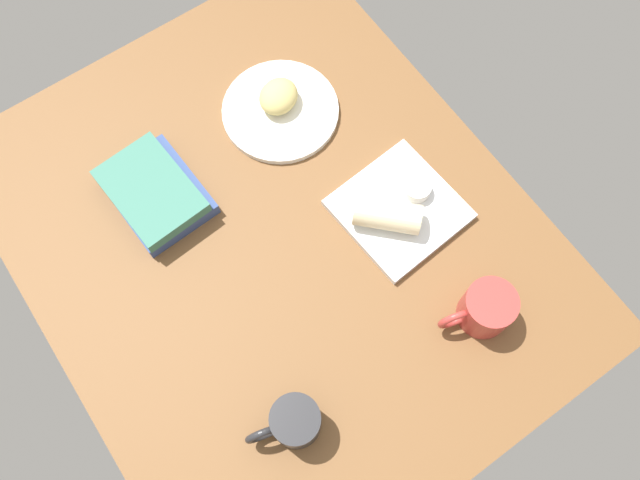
# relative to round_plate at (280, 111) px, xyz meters

# --- Properties ---
(dining_table) EXTENTS (1.10, 0.90, 0.04)m
(dining_table) POSITION_rel_round_plate_xyz_m (0.22, -0.16, -0.03)
(dining_table) COLOR brown
(dining_table) RESTS_ON ground
(round_plate) EXTENTS (0.24, 0.24, 0.01)m
(round_plate) POSITION_rel_round_plate_xyz_m (0.00, 0.00, 0.00)
(round_plate) COLOR white
(round_plate) RESTS_ON dining_table
(scone_pastry) EXTENTS (0.11, 0.11, 0.05)m
(scone_pastry) POSITION_rel_round_plate_xyz_m (-0.01, 0.01, 0.03)
(scone_pastry) COLOR tan
(scone_pastry) RESTS_ON round_plate
(square_plate) EXTENTS (0.23, 0.23, 0.02)m
(square_plate) POSITION_rel_round_plate_xyz_m (0.31, 0.07, 0.00)
(square_plate) COLOR white
(square_plate) RESTS_ON dining_table
(sauce_cup) EXTENTS (0.05, 0.05, 0.03)m
(sauce_cup) POSITION_rel_round_plate_xyz_m (0.30, 0.11, 0.02)
(sauce_cup) COLOR silver
(sauce_cup) RESTS_ON square_plate
(breakfast_wrap) EXTENTS (0.13, 0.13, 0.06)m
(breakfast_wrap) POSITION_rel_round_plate_xyz_m (0.32, 0.03, 0.04)
(breakfast_wrap) COLOR beige
(breakfast_wrap) RESTS_ON square_plate
(book_stack) EXTENTS (0.21, 0.17, 0.06)m
(book_stack) POSITION_rel_round_plate_xyz_m (0.02, -0.30, 0.02)
(book_stack) COLOR #33477F
(book_stack) RESTS_ON dining_table
(coffee_mug) EXTENTS (0.09, 0.14, 0.09)m
(coffee_mug) POSITION_rel_round_plate_xyz_m (0.56, 0.06, 0.04)
(coffee_mug) COLOR #B23833
(coffee_mug) RESTS_ON dining_table
(second_mug) EXTENTS (0.08, 0.13, 0.09)m
(second_mug) POSITION_rel_round_plate_xyz_m (0.53, -0.32, 0.04)
(second_mug) COLOR #262628
(second_mug) RESTS_ON dining_table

